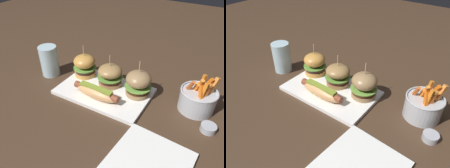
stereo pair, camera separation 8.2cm
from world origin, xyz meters
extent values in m
plane|color=#422D1E|center=(0.00, 0.00, 0.00)|extent=(3.00, 3.00, 0.00)
cube|color=white|center=(0.00, 0.00, 0.01)|extent=(0.36, 0.22, 0.01)
ellipsoid|color=tan|center=(0.00, -0.06, 0.04)|extent=(0.18, 0.06, 0.04)
cylinder|color=brown|center=(0.00, -0.06, 0.04)|extent=(0.19, 0.03, 0.03)
cube|color=olive|center=(0.00, -0.06, 0.06)|extent=(0.14, 0.03, 0.01)
cylinder|color=#C88B3E|center=(-0.13, 0.05, 0.02)|extent=(0.09, 0.09, 0.02)
cylinder|color=#452A22|center=(-0.13, 0.05, 0.04)|extent=(0.08, 0.08, 0.02)
cylinder|color=#609338|center=(-0.13, 0.05, 0.05)|extent=(0.10, 0.10, 0.00)
ellipsoid|color=#C88B3E|center=(-0.13, 0.05, 0.08)|extent=(0.09, 0.09, 0.05)
cylinder|color=tan|center=(-0.13, 0.05, 0.12)|extent=(0.00, 0.00, 0.06)
cylinder|color=#9E7745|center=(0.00, 0.05, 0.02)|extent=(0.09, 0.09, 0.02)
cylinder|color=#562B22|center=(0.00, 0.05, 0.04)|extent=(0.09, 0.09, 0.02)
cylinder|color=#609338|center=(0.00, 0.05, 0.05)|extent=(0.10, 0.10, 0.00)
ellipsoid|color=#9E7745|center=(0.00, 0.05, 0.08)|extent=(0.10, 0.10, 0.05)
cylinder|color=tan|center=(0.00, 0.05, 0.11)|extent=(0.00, 0.00, 0.06)
cylinder|color=#97754C|center=(0.12, 0.04, 0.02)|extent=(0.09, 0.09, 0.02)
cylinder|color=#482712|center=(0.12, 0.04, 0.04)|extent=(0.09, 0.09, 0.02)
cylinder|color=#6B9E3D|center=(0.12, 0.04, 0.05)|extent=(0.10, 0.10, 0.00)
ellipsoid|color=#97754C|center=(0.12, 0.04, 0.08)|extent=(0.09, 0.09, 0.06)
cylinder|color=tan|center=(0.12, 0.04, 0.13)|extent=(0.00, 0.00, 0.06)
cylinder|color=#B7BABF|center=(0.33, 0.08, 0.04)|extent=(0.12, 0.12, 0.08)
torus|color=#B7BABF|center=(0.33, 0.08, 0.08)|extent=(0.13, 0.13, 0.01)
cube|color=orange|center=(0.34, 0.08, 0.09)|extent=(0.05, 0.01, 0.08)
cube|color=orange|center=(0.35, 0.11, 0.09)|extent=(0.05, 0.03, 0.08)
cube|color=orange|center=(0.34, 0.05, 0.08)|extent=(0.03, 0.04, 0.07)
cube|color=orange|center=(0.32, 0.09, 0.08)|extent=(0.03, 0.04, 0.07)
cube|color=orange|center=(0.36, 0.07, 0.08)|extent=(0.01, 0.03, 0.07)
cube|color=orange|center=(0.33, 0.08, 0.09)|extent=(0.02, 0.05, 0.09)
cube|color=orange|center=(0.35, 0.06, 0.09)|extent=(0.02, 0.02, 0.08)
cube|color=orange|center=(0.37, 0.10, 0.09)|extent=(0.04, 0.04, 0.09)
cube|color=#C96D1F|center=(0.33, 0.09, 0.09)|extent=(0.02, 0.03, 0.09)
cube|color=#D36226|center=(0.30, 0.08, 0.08)|extent=(0.04, 0.04, 0.07)
cube|color=orange|center=(0.36, 0.09, 0.08)|extent=(0.03, 0.03, 0.06)
cube|color=orange|center=(0.33, 0.10, 0.08)|extent=(0.02, 0.04, 0.06)
cylinder|color=#A8AAB2|center=(0.40, -0.01, 0.01)|extent=(0.05, 0.05, 0.02)
cylinder|color=beige|center=(0.40, -0.01, 0.02)|extent=(0.04, 0.04, 0.00)
cube|color=white|center=(0.28, -0.22, 0.01)|extent=(0.23, 0.23, 0.01)
cylinder|color=silver|center=(-0.28, 0.00, 0.07)|extent=(0.08, 0.08, 0.13)
camera|label=1|loc=(0.37, -0.58, 0.53)|focal=34.94mm
camera|label=2|loc=(0.44, -0.54, 0.53)|focal=34.94mm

